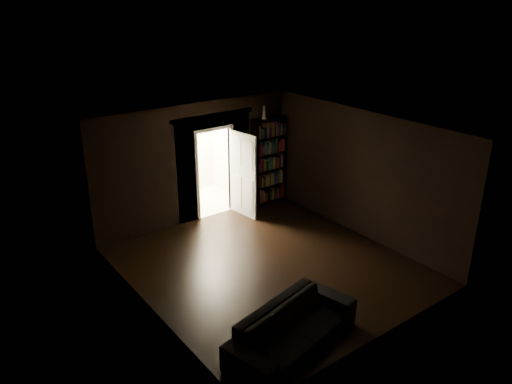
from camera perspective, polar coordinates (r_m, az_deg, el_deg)
ground at (r=10.03m, az=1.52°, el=-8.46°), size 5.50×5.50×0.00m
room_walls at (r=10.09m, az=-2.20°, el=2.29°), size 5.02×5.61×2.84m
kitchen_alcove at (r=12.75m, az=-7.47°, el=4.17°), size 2.20×1.80×2.60m
sofa at (r=7.80m, az=4.24°, el=-14.67°), size 2.44×1.46×0.88m
bookshelf at (r=12.56m, az=1.44°, el=3.55°), size 0.95×0.67×2.20m
refrigerator at (r=12.81m, az=-10.25°, el=2.27°), size 0.90×0.86×1.65m
door at (r=11.82m, az=-1.46°, el=1.95°), size 0.15×0.85×2.05m
figurine at (r=12.14m, az=0.92°, el=9.11°), size 0.13×0.13×0.33m
bottles at (r=12.46m, az=-9.93°, el=6.29°), size 0.57×0.30×0.24m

